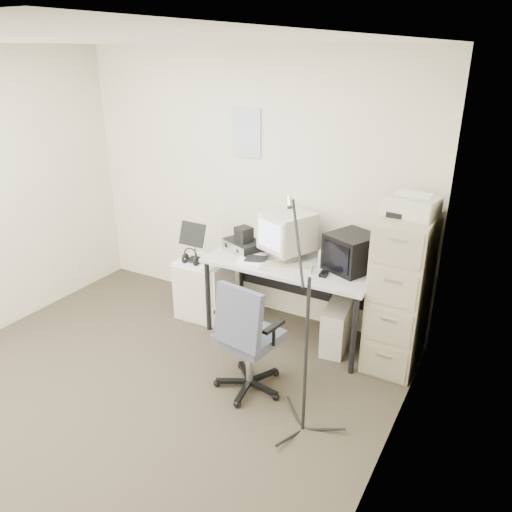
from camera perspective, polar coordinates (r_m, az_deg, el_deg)
The scene contains 22 objects.
floor at distance 4.04m, azimuth -14.06°, elevation -15.77°, with size 3.60×3.60×0.01m, color #363122.
ceiling at distance 3.20m, azimuth -18.59°, elevation 22.32°, with size 3.60×3.60×0.01m, color white.
wall_back at distance 4.78m, azimuth -0.78°, elevation 7.99°, with size 3.60×0.02×2.50m, color beige.
wall_right at distance 2.57m, azimuth 14.21°, elevation -6.18°, with size 0.02×3.60×2.50m, color beige.
wall_calendar at distance 4.68m, azimuth -1.11°, elevation 13.92°, with size 0.30×0.02×0.44m, color white.
filing_cabinet at distance 4.17m, azimuth 16.15°, elevation -4.02°, with size 0.40×0.60×1.30m, color gray.
printer at distance 3.91m, azimuth 17.26°, elevation 5.50°, with size 0.39×0.27×0.15m, color #BCB8B1.
desk at distance 4.54m, azimuth 3.98°, elevation -4.90°, with size 1.50×0.70×0.73m, color #A6A6A6.
crt_monitor at distance 4.40m, azimuth 3.63°, elevation 2.37°, with size 0.38×0.39×0.41m, color #BCB8B1.
crt_tv at distance 4.24m, azimuth 10.82°, elevation 0.44°, with size 0.34×0.37×0.31m, color black.
desk_speaker at distance 4.30m, azimuth 7.76°, elevation -0.23°, with size 0.08×0.08×0.15m, color beige.
keyboard at distance 4.25m, azimuth 3.39°, elevation -1.25°, with size 0.44×0.16×0.02m, color #BCB8B1.
mouse at distance 4.14m, azimuth 7.74°, elevation -2.05°, with size 0.06×0.10×0.03m, color black.
radio_receiver at distance 4.60m, azimuth -1.40°, elevation 1.23°, with size 0.35×0.25×0.10m, color black.
radio_speaker at distance 4.53m, azimuth -1.41°, elevation 2.49°, with size 0.14×0.13×0.14m, color black.
papers at distance 4.39m, azimuth -0.47°, elevation -0.39°, with size 0.23×0.31×0.02m, color white.
pc_tower at distance 4.46m, azimuth 9.21°, elevation -8.03°, with size 0.20×0.44×0.41m, color #BCB8B1.
office_chair at distance 3.78m, azimuth -0.80°, elevation -9.01°, with size 0.55×0.55×0.95m, color #4E5564.
side_cart at distance 4.90m, azimuth -5.92°, elevation -3.73°, with size 0.48×0.38×0.59m, color white.
music_stand at distance 4.72m, azimuth -7.03°, elevation 1.68°, with size 0.27×0.14×0.39m, color black.
headphones at distance 4.70m, azimuth -7.47°, elevation -0.29°, with size 0.17×0.17×0.03m, color black.
mic_stand at distance 3.25m, azimuth 5.84°, elevation -8.91°, with size 0.02×0.02×1.53m, color black.
Camera 1 is at (2.32, -2.21, 2.46)m, focal length 35.00 mm.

